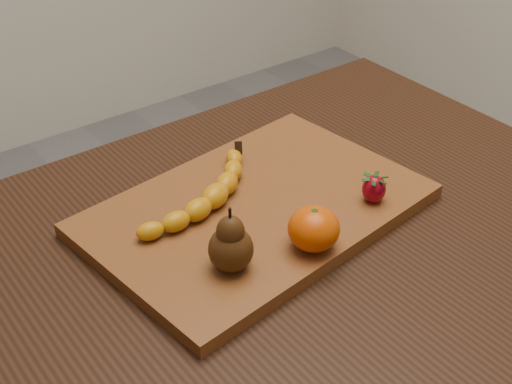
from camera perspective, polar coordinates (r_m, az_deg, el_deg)
table at (r=1.02m, az=1.45°, el=-7.74°), size 1.00×0.70×0.76m
cutting_board at (r=0.98m, az=0.00°, el=-1.45°), size 0.48×0.35×0.02m
banana at (r=0.96m, az=-3.32°, el=-0.34°), size 0.21×0.13×0.03m
pear at (r=0.84m, az=-2.05°, el=-3.78°), size 0.07×0.07×0.09m
mandarin at (r=0.89m, az=4.64°, el=-2.95°), size 0.08×0.08×0.06m
strawberry at (r=0.98m, az=9.42°, el=0.32°), size 0.04×0.04×0.04m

